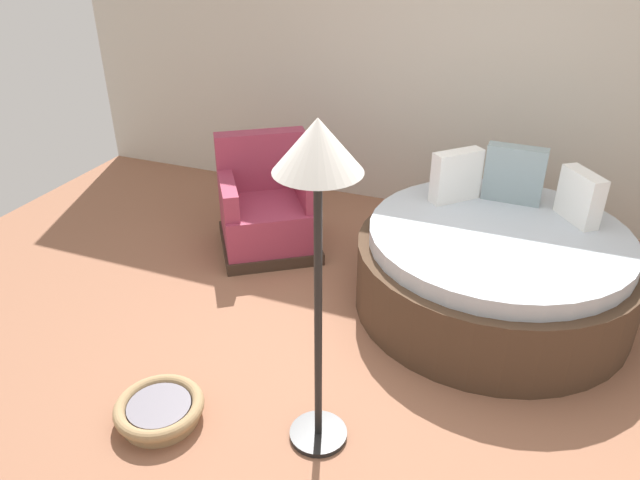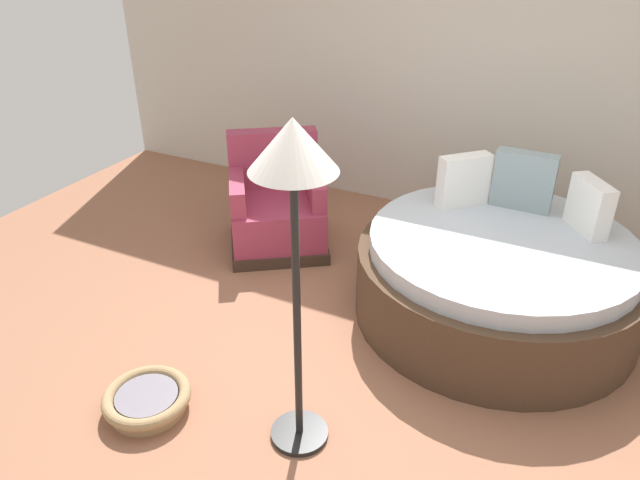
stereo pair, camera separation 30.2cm
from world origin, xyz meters
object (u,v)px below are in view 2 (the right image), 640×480
object	(u,v)px
red_armchair	(277,209)
floor_lamp	(294,182)
pet_basket	(147,400)
round_daybed	(497,276)

from	to	relation	value
red_armchair	floor_lamp	world-z (taller)	floor_lamp
pet_basket	round_daybed	bearing A→B (deg)	49.36
red_armchair	pet_basket	world-z (taller)	red_armchair
round_daybed	floor_lamp	size ratio (longest dim) A/B	1.07
red_armchair	round_daybed	bearing A→B (deg)	-6.63
round_daybed	floor_lamp	bearing A→B (deg)	-113.27
pet_basket	floor_lamp	bearing A→B (deg)	13.87
round_daybed	pet_basket	size ratio (longest dim) A/B	3.83
red_armchair	floor_lamp	xyz separation A→B (m)	(1.21, -1.85, 1.20)
red_armchair	pet_basket	bearing A→B (deg)	-81.18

